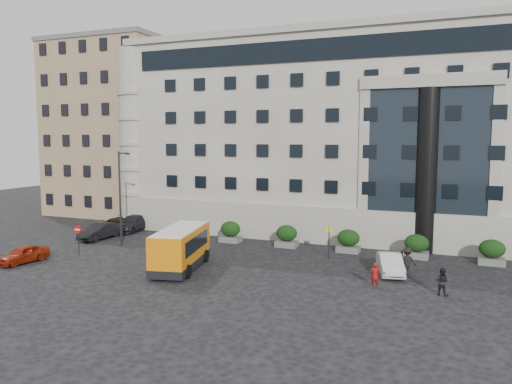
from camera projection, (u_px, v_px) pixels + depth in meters
ground at (235, 268)px, 35.14m from camera, size 120.00×120.00×0.00m
civic_building at (374, 139)px, 52.15m from camera, size 44.00×24.00×18.00m
entrance_column at (427, 171)px, 39.40m from camera, size 1.80×1.80×13.00m
apartment_near at (125, 130)px, 61.46m from camera, size 14.00×14.00×20.00m
apartment_far at (180, 126)px, 79.05m from camera, size 13.00×13.00×22.00m
hedge_a at (230, 232)px, 43.72m from camera, size 1.80×1.26×1.84m
hedge_b at (287, 236)px, 41.76m from camera, size 1.80×1.26×1.84m
hedge_c at (348, 241)px, 39.81m from camera, size 1.80×1.26×1.84m
hedge_d at (416, 246)px, 37.86m from camera, size 1.80×1.26×1.84m
hedge_e at (492, 252)px, 35.91m from camera, size 1.80×1.26×1.84m
street_lamp at (121, 195)px, 41.90m from camera, size 1.16×0.18×8.00m
bus_stop_sign at (329, 237)px, 37.49m from camera, size 0.50×0.08×2.52m
no_entry_sign at (78, 234)px, 38.88m from camera, size 0.64×0.16×2.32m
minibus at (181, 247)px, 34.70m from camera, size 3.83×7.21×2.86m
red_truck at (204, 205)px, 56.53m from camera, size 3.74×6.09×3.05m
parked_car_a at (23, 254)px, 36.49m from camera, size 1.99×3.95×1.29m
parked_car_b at (100, 231)px, 45.01m from camera, size 1.75×4.46×1.45m
parked_car_c at (133, 223)px, 49.01m from camera, size 2.47×5.31×1.50m
parked_car_d at (128, 220)px, 51.28m from camera, size 2.70×5.35×1.45m
white_taxi at (390, 264)px, 33.53m from camera, size 2.50×4.43×1.38m
pedestrian_a at (375, 275)px, 30.44m from camera, size 0.65×0.52×1.56m
pedestrian_b at (442, 282)px, 28.98m from camera, size 0.90×0.77×1.63m
pedestrian_c at (407, 261)px, 33.17m from camera, size 1.27×0.78×1.90m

